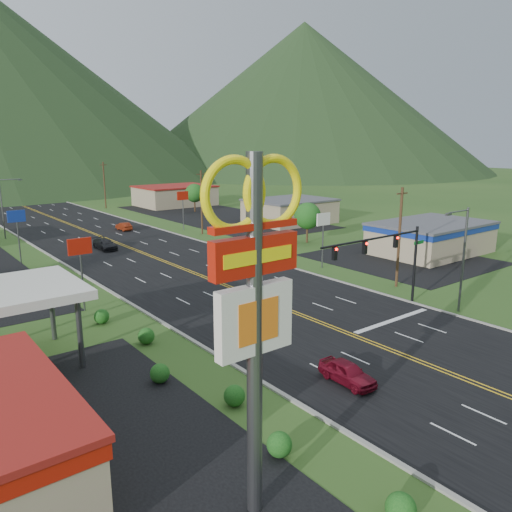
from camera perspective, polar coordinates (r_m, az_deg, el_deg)
ground at (r=33.09m, az=27.06°, el=-14.21°), size 500.00×500.00×0.00m
road at (r=33.09m, az=27.06°, el=-14.21°), size 20.00×460.00×0.04m
curb_west at (r=25.29m, az=16.31°, el=-22.11°), size 0.30×460.00×0.14m
pylon_sign at (r=17.88m, az=-0.18°, el=-3.36°), size 4.32×0.60×14.00m
traffic_signal at (r=43.46m, az=14.83°, el=0.58°), size 13.10×0.43×7.00m
streetlight_east at (r=45.21m, az=22.47°, el=0.30°), size 3.28×0.25×9.00m
streetlight_west at (r=83.60m, az=-26.85°, el=5.29°), size 3.28×0.25×9.00m
building_east_near at (r=69.20m, az=19.37°, el=2.19°), size 15.40×10.40×4.10m
building_east_mid at (r=90.11m, az=3.90°, el=5.17°), size 14.40×11.40×4.30m
building_east_far at (r=116.37m, az=-9.24°, el=6.84°), size 16.40×12.40×4.50m
pole_sign_west_a at (r=44.68m, az=-19.44°, el=0.23°), size 2.00×0.18×6.40m
pole_sign_west_b at (r=65.65m, az=-25.66°, el=3.56°), size 2.00×0.18×6.40m
pole_sign_east_a at (r=57.37m, az=7.70°, el=3.54°), size 2.00×0.18×6.40m
pole_sign_east_b at (r=82.76m, az=-8.37°, el=6.39°), size 2.00×0.18×6.40m
tree_east_a at (r=72.24m, az=5.91°, el=4.59°), size 3.84×3.84×5.82m
tree_east_b at (r=104.85m, az=-7.04°, el=7.15°), size 3.84×3.84×5.82m
utility_pole_a at (r=51.38m, az=16.06°, el=2.14°), size 1.60×0.28×10.00m
utility_pole_b at (r=78.72m, az=-6.24°, el=6.17°), size 1.60×0.28×10.00m
utility_pole_c at (r=114.56m, az=-16.94°, el=7.80°), size 1.60×0.28×10.00m
utility_pole_d at (r=152.48m, az=-22.46°, el=8.53°), size 1.60×0.28×10.00m
mountain_ne at (r=257.73m, az=5.41°, el=17.51°), size 180.00×180.00×70.00m
car_red_near at (r=31.44m, az=10.40°, el=-13.01°), size 1.70×3.96×1.33m
car_dark_mid at (r=70.62m, az=-16.88°, el=1.28°), size 2.07×4.89×1.41m
car_red_far at (r=85.07m, az=-14.87°, el=3.27°), size 1.38×3.92×1.29m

